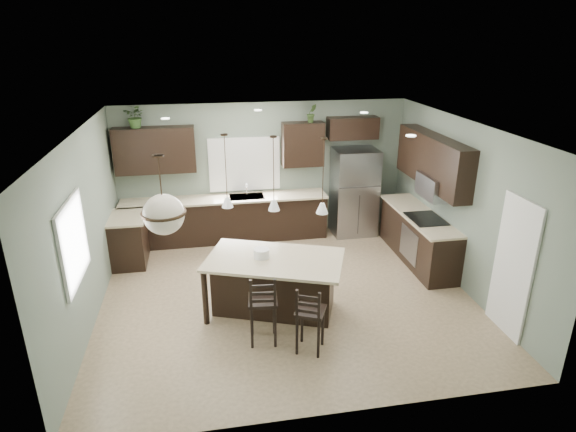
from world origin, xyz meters
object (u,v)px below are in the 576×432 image
at_px(kitchen_island, 275,285).
at_px(plant_back_left, 136,116).
at_px(serving_dish, 262,253).
at_px(bar_stool_center, 263,308).
at_px(bar_stool_right, 310,318).
at_px(refrigerator, 354,192).

distance_m(kitchen_island, plant_back_left, 4.31).
bearing_deg(serving_dish, kitchen_island, -20.58).
distance_m(kitchen_island, bar_stool_center, 0.78).
relative_size(kitchen_island, bar_stool_right, 2.01).
distance_m(refrigerator, plant_back_left, 4.64).
height_order(refrigerator, kitchen_island, refrigerator).
bearing_deg(bar_stool_center, bar_stool_right, -21.75).
height_order(bar_stool_right, plant_back_left, plant_back_left).
bearing_deg(bar_stool_right, plant_back_left, 146.29).
bearing_deg(bar_stool_center, serving_dish, 89.41).
bearing_deg(bar_stool_center, plant_back_left, 122.63).
relative_size(kitchen_island, plant_back_left, 4.61).
relative_size(refrigerator, bar_stool_right, 1.82).
bearing_deg(refrigerator, bar_stool_center, -124.12).
bearing_deg(plant_back_left, refrigerator, -2.45).
bearing_deg(serving_dish, bar_stool_center, -96.49).
height_order(bar_stool_center, bar_stool_right, bar_stool_center).
bearing_deg(refrigerator, plant_back_left, 177.55).
height_order(kitchen_island, bar_stool_center, bar_stool_center).
distance_m(bar_stool_right, plant_back_left, 5.23).
bearing_deg(kitchen_island, bar_stool_right, -52.12).
xyz_separation_m(refrigerator, serving_dish, (-2.33, -2.78, 0.07)).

